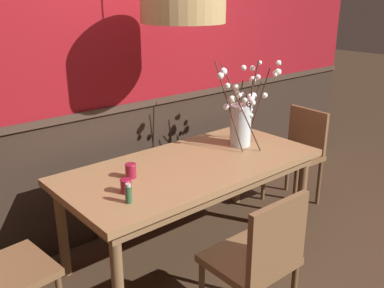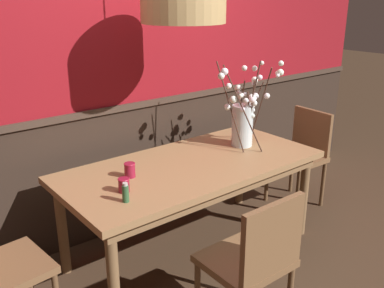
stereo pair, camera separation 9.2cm
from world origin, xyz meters
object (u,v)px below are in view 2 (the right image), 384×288
at_px(dining_table, 192,174).
at_px(chair_near_side_left, 254,258).
at_px(chair_far_side_left, 107,162).
at_px(candle_holder_nearer_center, 130,170).
at_px(condiment_bottle, 126,193).
at_px(chair_head_east_end, 302,151).
at_px(pendant_lamp, 183,3).
at_px(vase_with_blossoms, 244,119).
at_px(candle_holder_nearer_edge, 124,185).
at_px(chair_far_side_right, 163,151).

bearing_deg(dining_table, chair_near_side_left, -107.13).
bearing_deg(chair_far_side_left, chair_near_side_left, -90.97).
xyz_separation_m(chair_far_side_left, candle_holder_nearer_center, (-0.23, -0.77, 0.24)).
height_order(dining_table, condiment_bottle, condiment_bottle).
relative_size(chair_far_side_left, chair_head_east_end, 1.10).
bearing_deg(pendant_lamp, dining_table, -84.24).
bearing_deg(condiment_bottle, vase_with_blossoms, 12.38).
xyz_separation_m(candle_holder_nearer_edge, condiment_bottle, (-0.06, -0.12, 0.01)).
xyz_separation_m(chair_far_side_left, vase_with_blossoms, (0.81, -0.79, 0.40)).
xyz_separation_m(chair_far_side_right, candle_holder_nearer_edge, (-0.94, -0.94, 0.27)).
bearing_deg(chair_head_east_end, pendant_lamp, 177.46).
xyz_separation_m(chair_near_side_left, pendant_lamp, (0.27, 0.97, 1.32)).
distance_m(chair_far_side_left, candle_holder_nearer_edge, 1.04).
height_order(vase_with_blossoms, candle_holder_nearer_edge, vase_with_blossoms).
bearing_deg(candle_holder_nearer_edge, chair_far_side_right, 44.85).
relative_size(chair_head_east_end, candle_holder_nearer_center, 8.96).
distance_m(vase_with_blossoms, condiment_bottle, 1.28).
bearing_deg(chair_near_side_left, candle_holder_nearer_center, 101.93).
bearing_deg(candle_holder_nearer_edge, dining_table, 9.68).
relative_size(chair_far_side_right, vase_with_blossoms, 1.30).
bearing_deg(chair_head_east_end, candle_holder_nearer_center, 178.50).
xyz_separation_m(chair_far_side_right, vase_with_blossoms, (0.24, -0.79, 0.44)).
bearing_deg(condiment_bottle, candle_holder_nearer_center, 55.07).
relative_size(chair_far_side_left, candle_holder_nearer_center, 9.83).
relative_size(vase_with_blossoms, condiment_bottle, 5.64).
xyz_separation_m(vase_with_blossoms, condiment_bottle, (-1.24, -0.27, -0.16)).
relative_size(chair_near_side_left, chair_far_side_right, 1.01).
height_order(chair_far_side_right, candle_holder_nearer_edge, chair_far_side_right).
distance_m(chair_head_east_end, condiment_bottle, 2.04).
distance_m(chair_far_side_right, chair_head_east_end, 1.29).
distance_m(vase_with_blossoms, pendant_lamp, 1.05).
bearing_deg(candle_holder_nearer_edge, pendant_lamp, 16.93).
relative_size(vase_with_blossoms, candle_holder_nearer_edge, 7.59).
distance_m(chair_head_east_end, candle_holder_nearer_edge, 1.97).
relative_size(dining_table, chair_head_east_end, 2.17).
height_order(dining_table, chair_far_side_left, chair_far_side_left).
height_order(candle_holder_nearer_center, condiment_bottle, condiment_bottle).
bearing_deg(candle_holder_nearer_center, chair_near_side_left, -78.07).
bearing_deg(chair_head_east_end, chair_far_side_right, 140.93).
xyz_separation_m(dining_table, chair_far_side_right, (0.32, 0.83, -0.14)).
distance_m(chair_far_side_left, condiment_bottle, 1.18).
xyz_separation_m(dining_table, condiment_bottle, (-0.68, -0.23, 0.14)).
bearing_deg(chair_far_side_left, chair_head_east_end, -27.55).
distance_m(chair_near_side_left, candle_holder_nearer_edge, 0.89).
distance_m(chair_head_east_end, pendant_lamp, 1.88).
height_order(chair_far_side_right, pendant_lamp, pendant_lamp).
bearing_deg(candle_holder_nearer_edge, candle_holder_nearer_center, 49.90).
distance_m(chair_head_east_end, vase_with_blossoms, 0.88).
relative_size(chair_far_side_right, chair_head_east_end, 1.01).
xyz_separation_m(chair_near_side_left, candle_holder_nearer_center, (-0.20, 0.96, 0.26)).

